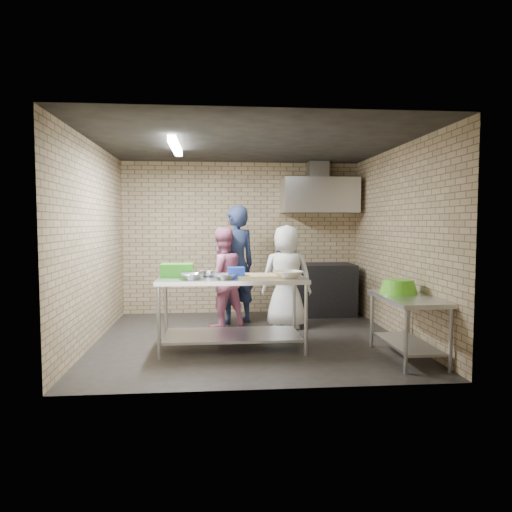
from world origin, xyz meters
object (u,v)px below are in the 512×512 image
(side_counter, at_px, (408,327))
(man_navy, at_px, (236,265))
(woman_pink, at_px, (222,278))
(blue_tub, at_px, (236,273))
(prep_table, at_px, (232,313))
(green_basin, at_px, (399,286))
(woman_white, at_px, (286,277))
(stove, at_px, (319,289))
(bottle_green, at_px, (342,201))
(green_crate, at_px, (177,270))

(side_counter, xyz_separation_m, man_navy, (-1.95, 2.20, 0.57))
(woman_pink, bearing_deg, blue_tub, 73.17)
(prep_table, relative_size, green_basin, 4.05)
(woman_pink, xyz_separation_m, woman_white, (1.00, -0.13, 0.02))
(stove, distance_m, woman_pink, 1.95)
(stove, distance_m, woman_white, 1.26)
(bottle_green, bearing_deg, stove, -151.93)
(man_navy, height_order, woman_white, man_navy)
(bottle_green, xyz_separation_m, man_navy, (-1.95, -0.79, -1.07))
(green_basin, height_order, bottle_green, bottle_green)
(side_counter, bearing_deg, blue_tub, 165.47)
(stove, distance_m, green_crate, 3.12)
(woman_pink, bearing_deg, stove, -177.50)
(green_crate, relative_size, woman_white, 0.26)
(man_navy, xyz_separation_m, woman_pink, (-0.23, -0.29, -0.17))
(prep_table, distance_m, stove, 2.67)
(bottle_green, bearing_deg, side_counter, -90.00)
(stove, xyz_separation_m, woman_pink, (-1.73, -0.84, 0.33))
(side_counter, distance_m, man_navy, 2.99)
(blue_tub, bearing_deg, woman_white, 56.43)
(woman_pink, bearing_deg, prep_table, 71.48)
(green_basin, height_order, woman_white, woman_white)
(prep_table, relative_size, green_crate, 4.50)
(prep_table, distance_m, man_navy, 1.65)
(stove, xyz_separation_m, bottle_green, (0.45, 0.24, 1.57))
(side_counter, relative_size, man_navy, 0.63)
(prep_table, distance_m, green_crate, 0.90)
(man_navy, bearing_deg, side_counter, 106.70)
(woman_white, bearing_deg, green_basin, 136.73)
(side_counter, height_order, woman_white, woman_white)
(green_crate, height_order, bottle_green, bottle_green)
(prep_table, xyz_separation_m, side_counter, (2.07, -0.62, -0.09))
(woman_white, bearing_deg, green_crate, 42.70)
(green_basin, height_order, man_navy, man_navy)
(blue_tub, bearing_deg, man_navy, 87.52)
(green_basin, bearing_deg, prep_table, 169.67)
(man_navy, bearing_deg, green_basin, 109.86)
(blue_tub, xyz_separation_m, man_navy, (0.07, 1.67, -0.05))
(bottle_green, distance_m, woman_pink, 2.73)
(prep_table, height_order, blue_tub, blue_tub)
(bottle_green, relative_size, woman_pink, 0.10)
(stove, bearing_deg, prep_table, -127.31)
(bottle_green, bearing_deg, green_crate, -140.96)
(bottle_green, bearing_deg, man_navy, -157.82)
(woman_pink, bearing_deg, bottle_green, -177.05)
(stove, relative_size, woman_pink, 0.77)
(side_counter, xyz_separation_m, woman_white, (-1.19, 1.78, 0.42))
(prep_table, bearing_deg, man_navy, 85.55)
(blue_tub, xyz_separation_m, green_basin, (2.00, -0.27, -0.16))
(woman_white, bearing_deg, bottle_green, -124.99)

